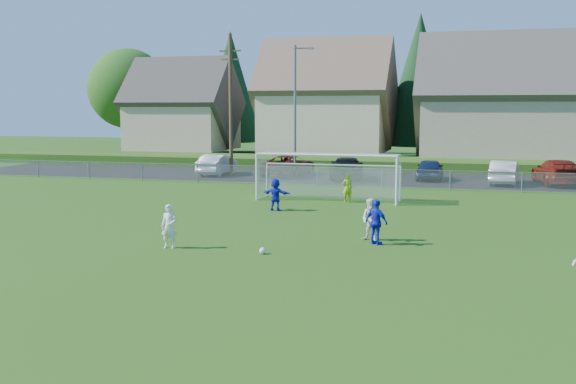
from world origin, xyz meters
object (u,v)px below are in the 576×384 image
object	(u,v)px
car_e	(430,169)
soccer_ball	(263,251)
player_white_a	(169,226)
car_d	(347,168)
car_g	(557,172)
soccer_goal	(329,169)
player_blue_a	(376,222)
car_f	(504,172)
goalkeeper	(347,188)
car_b	(217,165)
player_white_b	(371,220)
player_blue_b	(276,195)
car_c	(289,166)

from	to	relation	value
car_e	soccer_ball	bearing A→B (deg)	81.15
player_white_a	car_d	bearing A→B (deg)	79.00
car_g	soccer_goal	bearing A→B (deg)	33.53
player_blue_a	car_d	bearing A→B (deg)	-47.32
soccer_ball	soccer_goal	world-z (taller)	soccer_goal
car_f	goalkeeper	bearing A→B (deg)	59.34
player_blue_a	car_f	size ratio (longest dim) A/B	0.35
car_e	soccer_goal	xyz separation A→B (m)	(-4.46, -11.57, 0.91)
soccer_ball	car_d	bearing A→B (deg)	93.89
car_d	player_white_a	bearing A→B (deg)	78.13
goalkeeper	car_f	distance (m)	13.55
car_b	car_f	bearing A→B (deg)	178.13
soccer_ball	player_blue_a	size ratio (longest dim) A/B	0.14
player_white_a	player_white_b	xyz separation A→B (m)	(6.54, 3.17, 0.02)
player_blue_b	car_f	bearing A→B (deg)	-113.60
player_white_b	car_c	size ratio (longest dim) A/B	0.29
car_e	car_g	distance (m)	7.97
player_white_b	player_blue_a	distance (m)	0.69
soccer_ball	goalkeeper	bearing A→B (deg)	88.01
goalkeeper	car_c	size ratio (longest dim) A/B	0.28
player_blue_a	soccer_goal	world-z (taller)	soccer_goal
player_white_b	car_f	bearing A→B (deg)	96.02
car_b	car_g	distance (m)	22.96
soccer_ball	player_white_a	size ratio (longest dim) A/B	0.14
car_g	car_b	bearing A→B (deg)	-7.88
player_white_b	car_c	xyz separation A→B (m)	(-9.16, 21.85, -0.04)
goalkeeper	car_f	size ratio (longest dim) A/B	0.32
player_blue_a	car_g	bearing A→B (deg)	-81.53
player_blue_a	soccer_goal	bearing A→B (deg)	-40.20
car_f	car_g	distance (m)	3.25
soccer_goal	player_blue_b	bearing A→B (deg)	-111.57
player_blue_a	car_e	size ratio (longest dim) A/B	0.38
car_b	car_d	size ratio (longest dim) A/B	0.87
player_blue_b	car_b	size ratio (longest dim) A/B	0.34
car_f	soccer_goal	world-z (taller)	soccer_goal
car_f	soccer_goal	xyz separation A→B (m)	(-9.20, -10.30, 0.88)
player_white_b	car_b	distance (m)	25.61
soccer_ball	goalkeeper	world-z (taller)	goalkeeper
player_white_b	player_blue_b	bearing A→B (deg)	152.73
player_blue_b	car_c	xyz separation A→B (m)	(-3.71, 15.79, -0.02)
car_c	car_e	distance (m)	9.84
soccer_ball	car_b	size ratio (longest dim) A/B	0.05
goalkeeper	car_c	world-z (taller)	car_c
car_d	car_g	size ratio (longest dim) A/B	0.95
car_d	soccer_goal	bearing A→B (deg)	87.74
car_g	car_d	bearing A→B (deg)	-6.29
car_d	car_e	xyz separation A→B (m)	(5.46, 1.03, -0.04)
soccer_ball	car_e	distance (m)	25.36
player_white_a	soccer_goal	bearing A→B (deg)	71.61
goalkeeper	car_b	bearing A→B (deg)	-68.61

